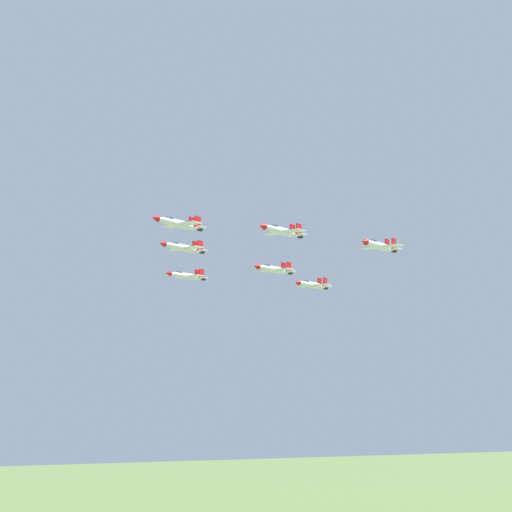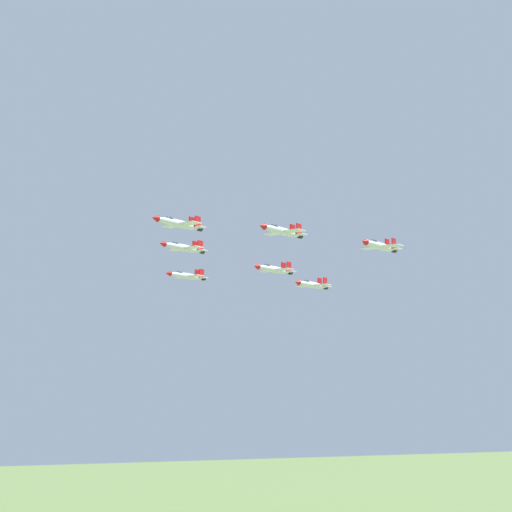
# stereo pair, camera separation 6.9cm
# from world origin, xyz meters

# --- Properties ---
(jet_lead) EXTENTS (10.87, 12.35, 3.06)m
(jet_lead) POSITION_xyz_m (1.33, 26.69, 116.66)
(jet_lead) COLOR white
(jet_left_wingman) EXTENTS (11.03, 12.75, 3.14)m
(jet_left_wingman) POSITION_xyz_m (1.95, 48.20, 116.00)
(jet_left_wingman) COLOR white
(jet_right_wingman) EXTENTS (11.04, 12.64, 3.13)m
(jet_right_wingman) POSITION_xyz_m (-19.80, 30.77, 115.41)
(jet_right_wingman) COLOR white
(jet_left_outer) EXTENTS (11.12, 12.76, 3.15)m
(jet_left_outer) POSITION_xyz_m (2.57, 69.71, 113.67)
(jet_left_outer) COLOR white
(jet_right_outer) EXTENTS (10.58, 12.49, 3.05)m
(jet_right_outer) POSITION_xyz_m (-40.93, 34.85, 111.67)
(jet_right_outer) COLOR white
(jet_slot_rear) EXTENTS (10.68, 12.61, 3.08)m
(jet_slot_rear) POSITION_xyz_m (-19.18, 52.28, 111.00)
(jet_slot_rear) COLOR white
(jet_trailing) EXTENTS (11.21, 12.67, 3.15)m
(jet_trailing) POSITION_xyz_m (-29.44, 65.07, 108.89)
(jet_trailing) COLOR white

